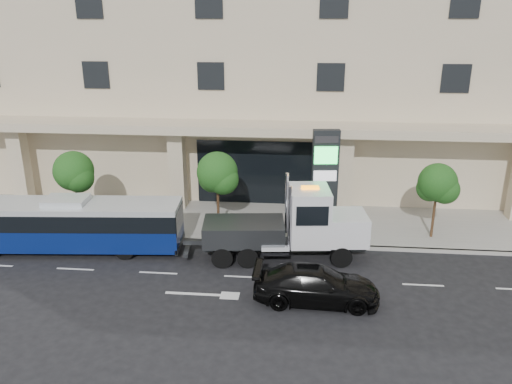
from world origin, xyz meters
TOP-DOWN VIEW (x-y plane):
  - ground at (0.00, 0.00)m, footprint 120.00×120.00m
  - sidewalk at (0.00, 5.00)m, footprint 120.00×6.00m
  - curb at (0.00, 2.00)m, footprint 120.00×0.30m
  - convention_center at (-0.00, 15.42)m, footprint 60.00×17.60m
  - tree_left at (-9.97, 3.59)m, footprint 2.27×2.20m
  - tree_mid at (-1.97, 3.59)m, footprint 2.28×2.20m
  - tree_right at (9.53, 3.59)m, footprint 2.10×2.00m
  - city_bus at (-9.05, 0.50)m, footprint 11.34×3.24m
  - tow_truck at (2.13, 0.66)m, footprint 8.97×2.98m
  - black_sedan at (3.23, -3.26)m, footprint 5.23×2.18m
  - signage_pylon at (3.73, 4.06)m, footprint 1.44×0.66m

SIDE VIEW (x-z plane):
  - ground at x=0.00m, z-range 0.00..0.00m
  - sidewalk at x=0.00m, z-range 0.00..0.15m
  - curb at x=0.00m, z-range 0.00..0.15m
  - black_sedan at x=3.23m, z-range 0.00..1.51m
  - city_bus at x=-9.05m, z-range 0.02..2.86m
  - tow_truck at x=2.13m, z-range -0.36..3.70m
  - signage_pylon at x=3.73m, z-range 0.20..5.79m
  - tree_right at x=9.53m, z-range 1.01..5.06m
  - tree_left at x=-9.97m, z-range 1.00..5.22m
  - tree_mid at x=-1.97m, z-range 1.07..5.45m
  - convention_center at x=0.00m, z-range -0.03..19.97m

